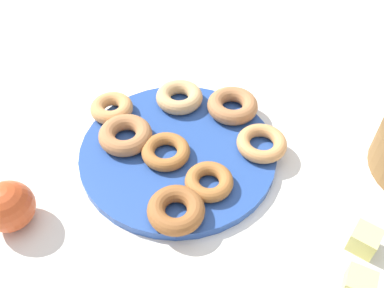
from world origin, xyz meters
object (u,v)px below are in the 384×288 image
(donut_6, at_px, (112,108))
(donut_7, at_px, (125,135))
(donut_0, at_px, (262,143))
(donut_1, at_px, (179,97))
(apple, at_px, (8,206))
(donut_plate, at_px, (178,152))
(donut_5, at_px, (232,106))
(donut_3, at_px, (166,152))
(donut_2, at_px, (209,182))
(fruit_bowl, at_px, (350,270))
(melon_chunk_right, at_px, (359,285))
(melon_chunk_left, at_px, (364,240))
(donut_4, at_px, (176,210))

(donut_6, xyz_separation_m, donut_7, (0.04, 0.07, 0.00))
(donut_0, distance_m, donut_1, 0.19)
(donut_0, bearing_deg, apple, -37.22)
(donut_7, relative_size, apple, 1.21)
(donut_1, height_order, apple, apple)
(donut_plate, relative_size, donut_5, 3.59)
(donut_3, bearing_deg, donut_7, -83.10)
(donut_0, height_order, donut_1, donut_1)
(donut_3, bearing_deg, donut_2, 81.48)
(donut_0, relative_size, donut_6, 1.10)
(donut_5, height_order, fruit_bowl, donut_5)
(donut_5, xyz_separation_m, donut_7, (0.17, -0.12, -0.00))
(donut_5, bearing_deg, donut_2, 18.03)
(donut_plate, xyz_separation_m, donut_5, (-0.14, 0.03, 0.02))
(donut_3, bearing_deg, donut_0, 130.03)
(melon_chunk_right, bearing_deg, donut_7, -97.01)
(donut_0, height_order, melon_chunk_right, melon_chunk_right)
(fruit_bowl, bearing_deg, donut_plate, -99.39)
(donut_6, distance_m, donut_7, 0.08)
(donut_5, xyz_separation_m, melon_chunk_left, (0.16, 0.30, 0.02))
(donut_2, height_order, donut_7, donut_7)
(donut_plate, distance_m, donut_4, 0.14)
(donut_6, bearing_deg, melon_chunk_right, 79.28)
(donut_6, height_order, apple, apple)
(donut_3, distance_m, fruit_bowl, 0.34)
(donut_2, distance_m, donut_5, 0.19)
(donut_3, distance_m, melon_chunk_left, 0.34)
(donut_0, distance_m, donut_5, 0.11)
(donut_plate, height_order, melon_chunk_right, melon_chunk_right)
(apple, bearing_deg, donut_4, 123.31)
(donut_5, bearing_deg, donut_6, -55.22)
(donut_2, relative_size, donut_3, 0.94)
(melon_chunk_right, bearing_deg, melon_chunk_left, -167.91)
(donut_2, xyz_separation_m, donut_6, (-0.05, -0.25, 0.00))
(donut_3, height_order, donut_5, donut_5)
(melon_chunk_right, bearing_deg, donut_3, -100.16)
(fruit_bowl, bearing_deg, donut_2, -93.52)
(donut_5, height_order, apple, apple)
(donut_4, bearing_deg, donut_0, 167.24)
(donut_0, distance_m, donut_4, 0.20)
(donut_3, bearing_deg, donut_6, -102.04)
(donut_2, xyz_separation_m, donut_7, (-0.00, -0.18, 0.00))
(donut_7, xyz_separation_m, melon_chunk_left, (-0.01, 0.42, 0.02))
(donut_2, distance_m, apple, 0.31)
(donut_2, xyz_separation_m, fruit_bowl, (0.01, 0.24, -0.01))
(donut_3, distance_m, apple, 0.26)
(apple, bearing_deg, donut_2, 133.74)
(donut_6, bearing_deg, donut_plate, 87.61)
(donut_plate, xyz_separation_m, melon_chunk_right, (0.09, 0.35, 0.04))
(donut_3, bearing_deg, fruit_bowl, 85.04)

